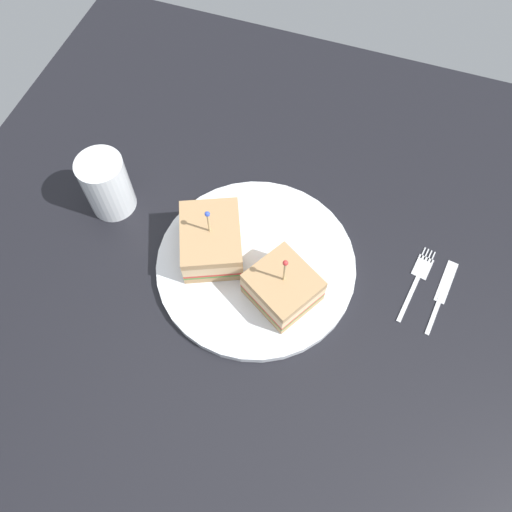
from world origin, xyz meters
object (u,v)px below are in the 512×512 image
(sandwich_half_front, at_px, (283,287))
(knife, at_px, (442,293))
(fork, at_px, (419,276))
(plate, at_px, (256,265))
(sandwich_half_back, at_px, (211,242))
(drink_glass, at_px, (108,187))

(sandwich_half_front, distance_m, knife, 0.23)
(fork, bearing_deg, sandwich_half_front, 119.02)
(plate, distance_m, knife, 0.26)
(plate, height_order, knife, plate)
(sandwich_half_front, distance_m, sandwich_half_back, 0.12)
(sandwich_half_back, distance_m, drink_glass, 0.18)
(sandwich_half_front, bearing_deg, fork, -60.98)
(sandwich_half_back, bearing_deg, plate, -87.46)
(plate, bearing_deg, drink_glass, 82.59)
(plate, xyz_separation_m, fork, (0.06, -0.22, -0.00))
(sandwich_half_front, bearing_deg, drink_glass, 77.06)
(sandwich_half_front, height_order, sandwich_half_back, sandwich_half_front)
(sandwich_half_back, relative_size, drink_glass, 1.31)
(sandwich_half_front, xyz_separation_m, drink_glass, (0.07, 0.29, 0.01))
(sandwich_half_back, relative_size, knife, 1.04)
(sandwich_half_back, distance_m, fork, 0.30)
(fork, bearing_deg, knife, -112.59)
(drink_glass, xyz_separation_m, fork, (0.03, -0.46, -0.04))
(sandwich_half_back, distance_m, knife, 0.33)
(plate, height_order, fork, plate)
(drink_glass, height_order, fork, drink_glass)
(drink_glass, bearing_deg, knife, -88.35)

